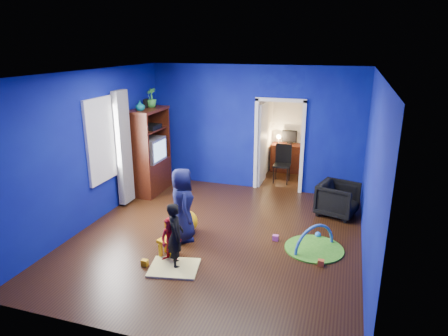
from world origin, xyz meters
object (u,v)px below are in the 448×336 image
(vase, at_px, (140,106))
(hopper_ball, at_px, (186,222))
(armchair, at_px, (338,199))
(study_desk, at_px, (288,158))
(tv_armoire, at_px, (149,151))
(child_black, at_px, (176,235))
(crt_tv, at_px, (151,150))
(folding_chair, at_px, (282,165))
(child_navy, at_px, (182,205))
(kid_chair, at_px, (168,242))
(play_mat, at_px, (314,249))
(toddler_red, at_px, (171,241))

(vase, xyz_separation_m, hopper_ball, (1.62, -1.45, -1.85))
(armchair, height_order, study_desk, study_desk)
(tv_armoire, bearing_deg, armchair, -1.08)
(study_desk, bearing_deg, armchair, -61.32)
(child_black, height_order, crt_tv, crt_tv)
(study_desk, bearing_deg, child_black, -99.51)
(child_black, height_order, folding_chair, child_black)
(study_desk, xyz_separation_m, folding_chair, (0.00, -0.96, 0.09))
(child_black, distance_m, tv_armoire, 3.47)
(child_navy, bearing_deg, vase, 13.18)
(child_black, distance_m, kid_chair, 0.45)
(kid_chair, height_order, folding_chair, folding_chair)
(vase, height_order, kid_chair, vase)
(child_navy, bearing_deg, hopper_ball, -20.00)
(hopper_ball, xyz_separation_m, folding_chair, (1.20, 3.31, 0.24))
(tv_armoire, xyz_separation_m, kid_chair, (1.67, -2.61, -0.73))
(tv_armoire, bearing_deg, study_desk, 41.76)
(vase, relative_size, play_mat, 0.22)
(toddler_red, bearing_deg, armchair, 55.37)
(vase, distance_m, play_mat, 4.66)
(child_black, bearing_deg, toddler_red, 33.26)
(study_desk, bearing_deg, vase, -135.02)
(child_black, height_order, child_navy, child_navy)
(play_mat, bearing_deg, child_navy, -172.03)
(vase, bearing_deg, child_navy, -45.51)
(toddler_red, relative_size, crt_tv, 1.11)
(child_black, relative_size, child_navy, 0.80)
(armchair, xyz_separation_m, vase, (-4.24, -0.22, 1.73))
(armchair, relative_size, folding_chair, 0.81)
(crt_tv, distance_m, folding_chair, 3.24)
(hopper_ball, height_order, study_desk, study_desk)
(child_black, relative_size, folding_chair, 1.15)
(tv_armoire, relative_size, folding_chair, 2.13)
(tv_armoire, relative_size, kid_chair, 3.92)
(child_black, relative_size, play_mat, 1.06)
(play_mat, bearing_deg, crt_tv, 156.66)
(tv_armoire, xyz_separation_m, study_desk, (2.82, 2.52, -0.60))
(hopper_ball, bearing_deg, toddler_red, -79.39)
(armchair, bearing_deg, study_desk, 44.76)
(toddler_red, height_order, hopper_ball, toddler_red)
(toddler_red, distance_m, vase, 3.53)
(crt_tv, bearing_deg, child_navy, -50.81)
(crt_tv, height_order, play_mat, crt_tv)
(hopper_ball, relative_size, study_desk, 0.49)
(armchair, distance_m, tv_armoire, 4.29)
(toddler_red, distance_m, study_desk, 5.42)
(play_mat, bearing_deg, tv_armoire, 156.87)
(child_navy, relative_size, play_mat, 1.33)
(child_black, height_order, study_desk, child_black)
(child_navy, distance_m, study_desk, 4.67)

